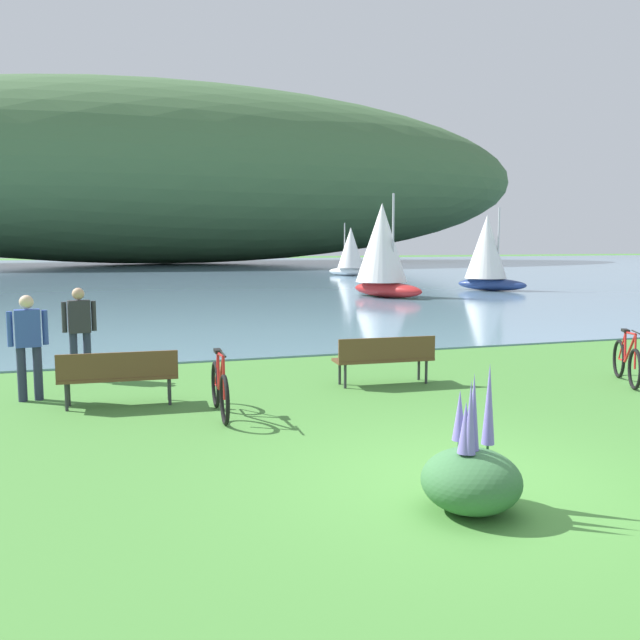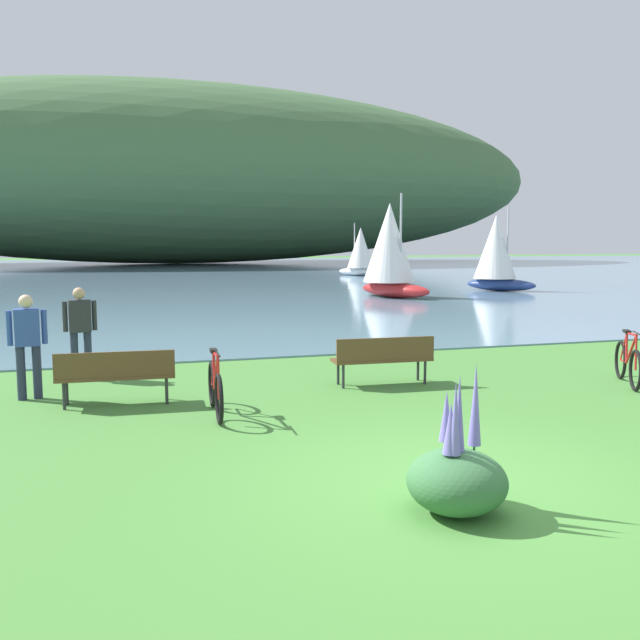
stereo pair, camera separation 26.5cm
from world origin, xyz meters
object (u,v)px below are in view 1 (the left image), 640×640
object	(u,v)px
person_on_the_grass	(28,341)
sailboat_mid_bay	(350,251)
park_bench_near_camera	(385,356)
person_at_shoreline	(80,327)
sailboat_nearest_to_shore	(487,252)
sailboat_toward_hillside	(383,249)
bicycle_beside_path	(220,389)
park_bench_further_along	(119,374)
bicycle_leaning_near_bench	(627,362)

from	to	relation	value
person_on_the_grass	sailboat_mid_bay	distance (m)	38.74
park_bench_near_camera	person_at_shoreline	distance (m)	5.64
sailboat_nearest_to_shore	sailboat_toward_hillside	xyz separation A→B (m)	(-6.61, -2.09, 0.20)
bicycle_beside_path	person_at_shoreline	world-z (taller)	person_at_shoreline
park_bench_further_along	person_at_shoreline	xyz separation A→B (m)	(-0.62, 2.38, 0.46)
bicycle_leaning_near_bench	sailboat_mid_bay	size ratio (longest dim) A/B	0.42
bicycle_leaning_near_bench	bicycle_beside_path	world-z (taller)	same
bicycle_beside_path	person_on_the_grass	bearing A→B (deg)	145.73
park_bench_further_along	sailboat_nearest_to_shore	distance (m)	26.79
bicycle_beside_path	sailboat_toward_hillside	bearing A→B (deg)	60.67
park_bench_further_along	person_at_shoreline	size ratio (longest dim) A/B	1.07
bicycle_leaning_near_bench	person_on_the_grass	distance (m)	10.31
bicycle_leaning_near_bench	sailboat_toward_hillside	distance (m)	18.68
person_at_shoreline	sailboat_mid_bay	size ratio (longest dim) A/B	0.45
person_at_shoreline	sailboat_toward_hillside	bearing A→B (deg)	50.49
person_on_the_grass	sailboat_nearest_to_shore	xyz separation A→B (m)	(19.70, 18.61, 1.02)
person_at_shoreline	person_on_the_grass	distance (m)	1.69
park_bench_further_along	bicycle_leaning_near_bench	xyz separation A→B (m)	(8.78, -0.98, -0.12)
park_bench_near_camera	person_on_the_grass	xyz separation A→B (m)	(-5.92, 0.63, 0.46)
park_bench_further_along	sailboat_mid_bay	bearing A→B (deg)	64.51
park_bench_near_camera	bicycle_leaning_near_bench	xyz separation A→B (m)	(4.21, -1.21, -0.12)
park_bench_near_camera	bicycle_beside_path	bearing A→B (deg)	-158.37
park_bench_further_along	bicycle_beside_path	distance (m)	1.75
park_bench_near_camera	bicycle_beside_path	world-z (taller)	bicycle_beside_path
sailboat_mid_bay	sailboat_toward_hillside	distance (m)	18.41
sailboat_mid_bay	sailboat_toward_hillside	world-z (taller)	sailboat_toward_hillside
bicycle_leaning_near_bench	sailboat_mid_bay	world-z (taller)	sailboat_mid_bay
bicycle_beside_path	sailboat_mid_bay	xyz separation A→B (m)	(15.32, 36.13, 1.42)
sailboat_toward_hillside	bicycle_leaning_near_bench	bearing A→B (deg)	-99.17
sailboat_toward_hillside	person_on_the_grass	bearing A→B (deg)	-128.40
bicycle_beside_path	person_at_shoreline	distance (m)	4.00
bicycle_beside_path	person_at_shoreline	size ratio (longest dim) A/B	1.04
sailboat_mid_bay	bicycle_leaning_near_bench	bearing A→B (deg)	-102.43
bicycle_beside_path	sailboat_mid_bay	bearing A→B (deg)	67.01
person_at_shoreline	person_on_the_grass	size ratio (longest dim) A/B	1.00
sailboat_mid_bay	park_bench_near_camera	bearing A→B (deg)	-109.23
bicycle_leaning_near_bench	park_bench_near_camera	bearing A→B (deg)	164.02
park_bench_further_along	sailboat_toward_hillside	world-z (taller)	sailboat_toward_hillside
park_bench_near_camera	sailboat_toward_hillside	world-z (taller)	sailboat_toward_hillside
bicycle_leaning_near_bench	person_at_shoreline	size ratio (longest dim) A/B	0.93
sailboat_nearest_to_shore	sailboat_toward_hillside	size ratio (longest dim) A/B	0.91
sailboat_nearest_to_shore	park_bench_near_camera	bearing A→B (deg)	-125.63
park_bench_further_along	sailboat_nearest_to_shore	world-z (taller)	sailboat_nearest_to_shore
bicycle_beside_path	sailboat_nearest_to_shore	xyz separation A→B (m)	(16.94, 20.49, 1.60)
person_on_the_grass	sailboat_nearest_to_shore	distance (m)	27.12
sailboat_nearest_to_shore	sailboat_toward_hillside	distance (m)	6.93
person_on_the_grass	sailboat_nearest_to_shore	size ratio (longest dim) A/B	0.41
person_at_shoreline	sailboat_mid_bay	world-z (taller)	sailboat_mid_bay
park_bench_further_along	person_on_the_grass	world-z (taller)	person_on_the_grass
bicycle_leaning_near_bench	person_at_shoreline	bearing A→B (deg)	160.35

